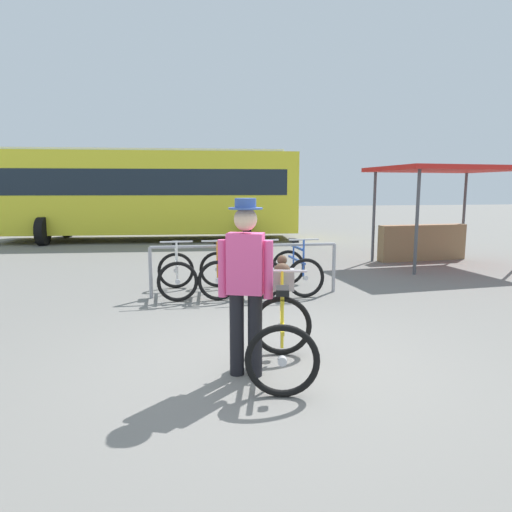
{
  "coord_description": "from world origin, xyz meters",
  "views": [
    {
      "loc": [
        -0.97,
        -4.34,
        1.82
      ],
      "look_at": [
        0.03,
        1.0,
        1.0
      ],
      "focal_mm": 31.83,
      "sensor_mm": 36.0,
      "label": 1
    }
  ],
  "objects": [
    {
      "name": "ground_plane",
      "position": [
        0.0,
        0.0,
        0.0
      ],
      "size": [
        80.0,
        80.0,
        0.0
      ],
      "primitive_type": "plane",
      "color": "slate"
    },
    {
      "name": "bike_rack_rail",
      "position": [
        0.25,
        3.17,
        0.66
      ],
      "size": [
        3.21,
        0.18,
        0.88
      ],
      "color": "#99999E",
      "rests_on": "ground"
    },
    {
      "name": "racked_bike_white",
      "position": [
        -0.9,
        3.39,
        0.37
      ],
      "size": [
        0.68,
        1.11,
        0.97
      ],
      "color": "black",
      "rests_on": "ground"
    },
    {
      "name": "racked_bike_orange",
      "position": [
        -0.2,
        3.37,
        0.37
      ],
      "size": [
        0.76,
        1.15,
        0.97
      ],
      "color": "black",
      "rests_on": "ground"
    },
    {
      "name": "racked_bike_yellow",
      "position": [
        0.5,
        3.34,
        0.37
      ],
      "size": [
        0.73,
        1.12,
        0.97
      ],
      "color": "black",
      "rests_on": "ground"
    },
    {
      "name": "racked_bike_blue",
      "position": [
        1.2,
        3.32,
        0.37
      ],
      "size": [
        0.7,
        1.14,
        0.98
      ],
      "color": "black",
      "rests_on": "ground"
    },
    {
      "name": "featured_bicycle",
      "position": [
        0.1,
        -0.07,
        0.49
      ],
      "size": [
        0.89,
        1.25,
        1.09
      ],
      "color": "black",
      "rests_on": "ground"
    },
    {
      "name": "person_with_featured_bike",
      "position": [
        -0.29,
        -0.16,
        0.95
      ],
      "size": [
        0.5,
        0.32,
        1.72
      ],
      "color": "black",
      "rests_on": "ground"
    },
    {
      "name": "bus_distant",
      "position": [
        -1.65,
        11.98,
        1.74
      ],
      "size": [
        10.18,
        3.97,
        3.08
      ],
      "color": "yellow",
      "rests_on": "ground"
    },
    {
      "name": "market_stall",
      "position": [
        5.29,
        5.65,
        1.39
      ],
      "size": [
        3.25,
        2.5,
        2.3
      ],
      "color": "#4C4C51",
      "rests_on": "ground"
    }
  ]
}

